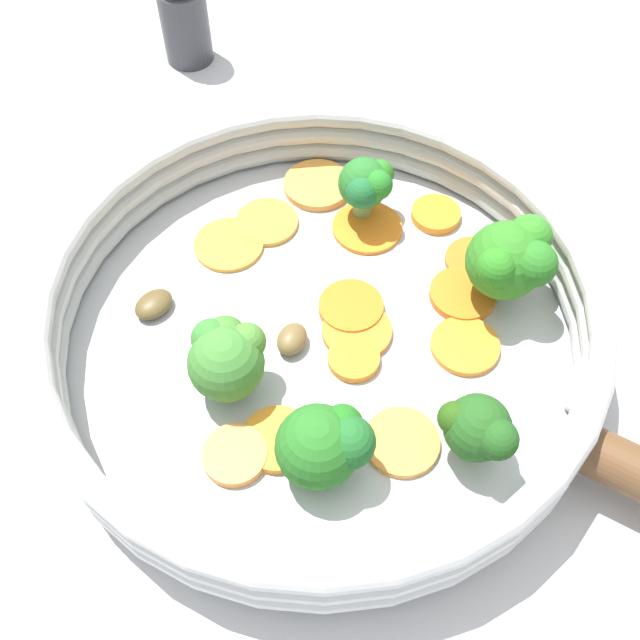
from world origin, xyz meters
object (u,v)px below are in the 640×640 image
at_px(carrot_slice_7, 475,261).
at_px(mushroom_piece_1, 292,339).
at_px(carrot_slice_9, 229,245).
at_px(carrot_slice_2, 235,455).
at_px(carrot_slice_5, 351,307).
at_px(broccoli_floret_4, 226,356).
at_px(carrot_slice_0, 354,359).
at_px(carrot_slice_1, 463,294).
at_px(broccoli_floret_3, 325,445).
at_px(broccoli_floret_0, 478,429).
at_px(carrot_slice_4, 357,331).
at_px(salt_shaker, 183,10).
at_px(broccoli_floret_2, 367,185).
at_px(carrot_slice_3, 317,185).
at_px(broccoli_floret_1, 511,259).
at_px(carrot_slice_6, 277,439).
at_px(carrot_slice_11, 267,222).
at_px(carrot_slice_13, 465,346).
at_px(skillet, 320,342).
at_px(mushroom_piece_0, 153,307).
at_px(carrot_slice_8, 402,442).
at_px(carrot_slice_12, 367,227).
at_px(carrot_slice_10, 436,214).

distance_m(carrot_slice_7, mushroom_piece_1, 0.13).
bearing_deg(carrot_slice_9, carrot_slice_2, -164.24).
relative_size(carrot_slice_5, mushroom_piece_1, 1.76).
xyz_separation_m(carrot_slice_7, broccoli_floret_4, (-0.11, 0.13, 0.03)).
xyz_separation_m(carrot_slice_0, carrot_slice_1, (0.06, -0.06, 0.00)).
bearing_deg(broccoli_floret_3, broccoli_floret_0, -74.12).
relative_size(carrot_slice_4, broccoli_floret_3, 0.82).
bearing_deg(carrot_slice_1, carrot_slice_4, 122.62).
height_order(broccoli_floret_3, salt_shaker, salt_shaker).
xyz_separation_m(carrot_slice_5, broccoli_floret_0, (-0.08, -0.08, 0.03)).
bearing_deg(broccoli_floret_2, carrot_slice_3, 58.67).
bearing_deg(broccoli_floret_3, broccoli_floret_1, -33.29).
xyz_separation_m(carrot_slice_6, broccoli_floret_1, (0.12, -0.11, 0.03)).
height_order(broccoli_floret_1, broccoli_floret_4, broccoli_floret_1).
xyz_separation_m(carrot_slice_1, carrot_slice_2, (-0.13, 0.11, 0.00)).
relative_size(carrot_slice_1, broccoli_floret_3, 0.80).
height_order(broccoli_floret_1, broccoli_floret_3, broccoli_floret_1).
distance_m(carrot_slice_5, broccoli_floret_2, 0.08).
bearing_deg(broccoli_floret_3, carrot_slice_2, 94.05).
relative_size(carrot_slice_11, carrot_slice_13, 1.02).
relative_size(carrot_slice_9, carrot_slice_13, 1.11).
bearing_deg(carrot_slice_4, broccoli_floret_1, -62.99).
bearing_deg(carrot_slice_5, carrot_slice_3, 21.65).
distance_m(skillet, carrot_slice_11, 0.10).
bearing_deg(broccoli_floret_1, broccoli_floret_0, 174.41).
bearing_deg(broccoli_floret_1, mushroom_piece_0, 103.37).
bearing_deg(broccoli_floret_2, mushroom_piece_1, 166.17).
relative_size(carrot_slice_1, carrot_slice_2, 1.16).
xyz_separation_m(carrot_slice_0, carrot_slice_8, (-0.05, -0.03, -0.00)).
relative_size(broccoli_floret_2, mushroom_piece_1, 2.07).
bearing_deg(carrot_slice_12, carrot_slice_9, 109.92).
bearing_deg(broccoli_floret_0, broccoli_floret_1, -5.59).
height_order(skillet, broccoli_floret_2, broccoli_floret_2).
relative_size(carrot_slice_13, broccoli_floret_0, 0.88).
relative_size(carrot_slice_8, salt_shaker, 0.46).
relative_size(carrot_slice_2, carrot_slice_11, 0.85).
bearing_deg(carrot_slice_11, carrot_slice_13, -118.81).
relative_size(carrot_slice_2, carrot_slice_10, 1.07).
xyz_separation_m(carrot_slice_0, carrot_slice_6, (-0.06, 0.03, -0.00)).
bearing_deg(broccoli_floret_3, carrot_slice_10, -12.04).
distance_m(carrot_slice_10, salt_shaker, 0.27).
bearing_deg(broccoli_floret_3, carrot_slice_4, -2.17).
bearing_deg(broccoli_floret_2, broccoli_floret_1, -119.47).
height_order(carrot_slice_4, broccoli_floret_0, broccoli_floret_0).
xyz_separation_m(broccoli_floret_1, salt_shaker, (0.22, 0.26, -0.01)).
height_order(carrot_slice_10, salt_shaker, salt_shaker).
bearing_deg(broccoli_floret_4, broccoli_floret_3, -123.67).
height_order(carrot_slice_7, broccoli_floret_4, broccoli_floret_4).
distance_m(broccoli_floret_0, broccoli_floret_4, 0.14).
bearing_deg(broccoli_floret_0, carrot_slice_2, 101.35).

